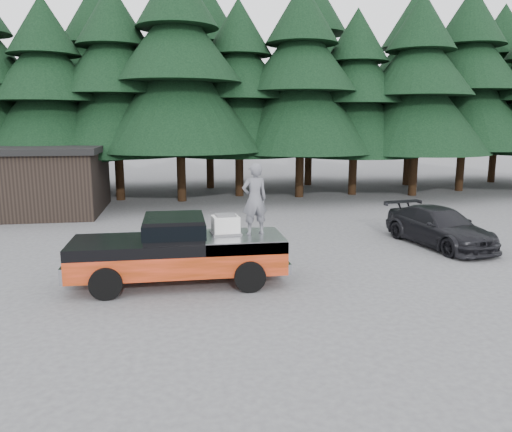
{
  "coord_description": "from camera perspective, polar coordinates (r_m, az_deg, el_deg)",
  "views": [
    {
      "loc": [
        -1.25,
        -13.95,
        4.47
      ],
      "look_at": [
        0.97,
        0.0,
        1.79
      ],
      "focal_mm": 35.0,
      "sensor_mm": 36.0,
      "label": 1
    }
  ],
  "objects": [
    {
      "name": "pickup_truck",
      "position": [
        14.09,
        -8.81,
        -5.05
      ],
      "size": [
        6.0,
        2.04,
        1.33
      ],
      "primitive_type": null,
      "color": "#E84124",
      "rests_on": "ground"
    },
    {
      "name": "man_on_bed",
      "position": [
        13.93,
        -0.16,
        1.95
      ],
      "size": [
        0.81,
        0.61,
        2.01
      ],
      "primitive_type": "imported",
      "rotation": [
        0.0,
        0.0,
        3.33
      ],
      "color": "slate",
      "rests_on": "pickup_truck"
    },
    {
      "name": "air_compressor",
      "position": [
        14.11,
        -3.5,
        -1.09
      ],
      "size": [
        0.79,
        0.67,
        0.5
      ],
      "primitive_type": "cube",
      "rotation": [
        0.0,
        0.0,
        0.1
      ],
      "color": "silver",
      "rests_on": "pickup_truck"
    },
    {
      "name": "ground",
      "position": [
        14.71,
        -3.77,
        -6.96
      ],
      "size": [
        120.0,
        120.0,
        0.0
      ],
      "primitive_type": "plane",
      "color": "#49494C",
      "rests_on": "ground"
    },
    {
      "name": "treeline",
      "position": [
        31.37,
        -6.21,
        16.65
      ],
      "size": [
        60.15,
        16.05,
        17.5
      ],
      "color": "black",
      "rests_on": "ground"
    },
    {
      "name": "parked_car",
      "position": [
        19.37,
        20.23,
        -1.17
      ],
      "size": [
        2.81,
        5.03,
        1.38
      ],
      "primitive_type": "imported",
      "rotation": [
        0.0,
        0.0,
        0.19
      ],
      "color": "black",
      "rests_on": "ground"
    },
    {
      "name": "utility_building",
      "position": [
        27.23,
        -25.59,
        3.79
      ],
      "size": [
        8.4,
        6.4,
        3.3
      ],
      "color": "black",
      "rests_on": "ground"
    },
    {
      "name": "truck_cab",
      "position": [
        13.86,
        -9.34,
        -1.24
      ],
      "size": [
        1.66,
        1.9,
        0.59
      ],
      "primitive_type": "cube",
      "color": "black",
      "rests_on": "pickup_truck"
    }
  ]
}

